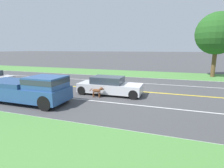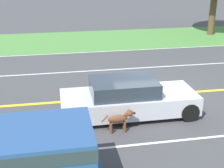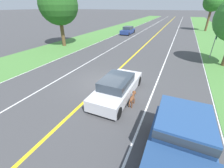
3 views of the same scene
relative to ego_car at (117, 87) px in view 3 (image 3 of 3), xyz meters
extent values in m
plane|color=#424244|center=(-1.53, 1.23, -0.63)|extent=(400.00, 400.00, 0.00)
cube|color=yellow|center=(-1.53, 1.23, -0.62)|extent=(0.18, 160.00, 0.01)
cube|color=white|center=(5.47, 1.23, -0.62)|extent=(0.14, 160.00, 0.01)
cube|color=white|center=(-8.53, 1.23, -0.62)|extent=(0.14, 160.00, 0.01)
cube|color=white|center=(1.97, 1.23, -0.62)|extent=(0.10, 160.00, 0.01)
cube|color=white|center=(-5.03, 1.23, -0.62)|extent=(0.10, 160.00, 0.01)
cube|color=#4C843D|center=(-11.53, 1.23, -0.61)|extent=(6.00, 160.00, 0.03)
cube|color=silver|center=(0.00, 0.04, -0.13)|extent=(1.79, 4.72, 0.65)
cube|color=#2D3842|center=(0.00, -0.14, 0.45)|extent=(1.54, 2.27, 0.51)
cylinder|color=black|center=(0.81, 1.98, -0.31)|extent=(0.22, 0.65, 0.65)
cylinder|color=black|center=(0.81, -1.90, -0.31)|extent=(0.22, 0.65, 0.65)
cylinder|color=black|center=(-0.81, 1.98, -0.31)|extent=(0.22, 0.65, 0.65)
cylinder|color=black|center=(-0.81, -1.90, -0.31)|extent=(0.22, 0.65, 0.65)
ellipsoid|color=brown|center=(1.13, -0.58, -0.15)|extent=(0.21, 0.64, 0.26)
cylinder|color=brown|center=(1.19, -0.36, -0.45)|extent=(0.07, 0.07, 0.35)
cylinder|color=brown|center=(1.20, -0.80, -0.45)|extent=(0.07, 0.07, 0.35)
cylinder|color=brown|center=(1.05, -0.36, -0.45)|extent=(0.07, 0.07, 0.35)
cylinder|color=brown|center=(1.06, -0.80, -0.45)|extent=(0.07, 0.07, 0.35)
cylinder|color=brown|center=(1.12, -0.31, -0.05)|extent=(0.13, 0.17, 0.17)
sphere|color=brown|center=(1.12, -0.20, 0.01)|extent=(0.22, 0.22, 0.22)
ellipsoid|color=#331E14|center=(1.12, -0.05, 0.00)|extent=(0.10, 0.10, 0.08)
cone|color=#55301C|center=(1.18, -0.21, 0.09)|extent=(0.07, 0.07, 0.10)
cone|color=#55301C|center=(1.06, -0.21, 0.09)|extent=(0.07, 0.07, 0.10)
cylinder|color=brown|center=(1.13, -1.00, -0.11)|extent=(0.05, 0.24, 0.24)
cube|color=#284C84|center=(3.62, -2.73, 0.77)|extent=(1.81, 2.11, 0.68)
cube|color=#2D3842|center=(3.62, -2.73, 0.88)|extent=(1.83, 2.13, 0.30)
cylinder|color=black|center=(4.56, -2.16, -0.20)|extent=(0.22, 0.86, 0.86)
cylinder|color=black|center=(2.68, -2.16, -0.20)|extent=(0.22, 0.86, 0.86)
cube|color=navy|center=(-6.85, 22.09, -0.12)|extent=(1.76, 4.28, 0.67)
cube|color=#2D3842|center=(-6.85, 22.27, 0.50)|extent=(1.51, 2.06, 0.56)
cylinder|color=black|center=(-7.64, 20.37, -0.31)|extent=(0.22, 0.64, 0.64)
cylinder|color=black|center=(-7.64, 23.82, -0.31)|extent=(0.22, 0.64, 0.64)
cylinder|color=black|center=(-6.06, 20.37, -0.31)|extent=(0.22, 0.64, 0.64)
cylinder|color=black|center=(-6.06, 23.82, -0.31)|extent=(0.22, 0.64, 0.64)
cylinder|color=brown|center=(7.61, 32.75, 1.62)|extent=(0.43, 0.43, 4.49)
sphere|color=#286623|center=(7.61, 32.75, 5.09)|extent=(3.76, 3.76, 3.76)
cylinder|color=brown|center=(-11.74, 9.11, 1.14)|extent=(0.47, 0.47, 3.53)
sphere|color=#23561E|center=(-11.74, 9.11, 4.48)|extent=(4.83, 4.83, 4.83)
cylinder|color=gray|center=(6.19, 11.11, 0.60)|extent=(0.08, 0.08, 2.45)
cube|color=#238438|center=(6.25, 11.11, 1.57)|extent=(0.03, 0.64, 0.40)
camera|label=1|loc=(12.04, 4.27, 2.73)|focal=28.00mm
camera|label=2|loc=(9.70, -2.34, 4.46)|focal=50.00mm
camera|label=3|loc=(2.95, -7.40, 4.42)|focal=24.00mm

